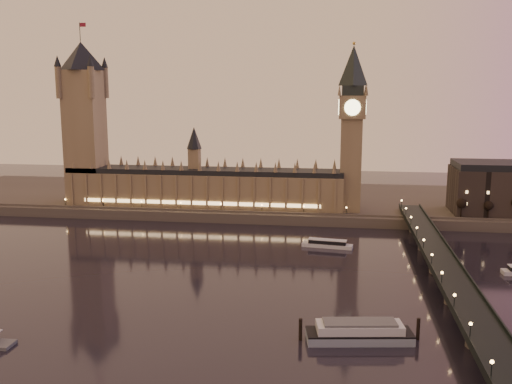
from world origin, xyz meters
TOP-DOWN VIEW (x-y plane):
  - ground at (0.00, 0.00)m, footprint 700.00×700.00m
  - far_embankment at (30.00, 165.00)m, footprint 560.00×130.00m
  - palace_of_westminster at (-40.12, 120.99)m, footprint 180.00×26.62m
  - victoria_tower at (-120.00, 121.00)m, footprint 31.68×31.68m
  - big_ben at (53.99, 120.99)m, footprint 17.68×17.68m
  - westminster_bridge at (91.61, 0.00)m, footprint 13.20×260.00m
  - bare_tree_0 at (118.51, 109.00)m, footprint 5.91×5.91m
  - bare_tree_1 at (133.76, 109.00)m, footprint 5.91×5.91m
  - cruise_boat_a at (41.77, 54.79)m, footprint 26.83×9.12m
  - moored_barge at (54.68, -58.09)m, footprint 39.53×14.81m

SIDE VIEW (x-z plane):
  - ground at x=0.00m, z-range 0.00..0.00m
  - cruise_boat_a at x=41.77m, z-range -0.25..3.96m
  - far_embankment at x=30.00m, z-range 0.00..6.00m
  - moored_barge at x=54.68m, z-range -0.57..6.76m
  - westminster_bridge at x=91.61m, z-range -2.13..13.17m
  - bare_tree_0 at x=118.51m, z-range 8.96..20.97m
  - bare_tree_1 at x=133.76m, z-range 8.96..20.97m
  - palace_of_westminster at x=-40.12m, z-range -4.29..47.71m
  - big_ben at x=53.99m, z-range 11.95..115.95m
  - victoria_tower at x=-120.00m, z-range 6.79..124.79m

